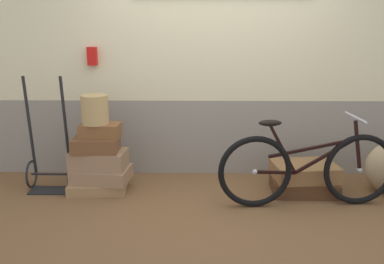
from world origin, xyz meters
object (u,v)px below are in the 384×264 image
(suitcase_0, at_px, (98,186))
(suitcase_1, at_px, (102,174))
(luggage_trolley, at_px, (50,164))
(suitcase_6, at_px, (304,171))
(suitcase_3, at_px, (96,145))
(suitcase_2, at_px, (99,159))
(suitcase_5, at_px, (304,185))
(bicycle, at_px, (307,169))
(suitcase_4, at_px, (100,130))
(wicker_basket, at_px, (95,110))

(suitcase_0, relative_size, suitcase_1, 1.02)
(luggage_trolley, bearing_deg, suitcase_1, -5.69)
(suitcase_6, bearing_deg, luggage_trolley, 172.70)
(suitcase_3, distance_m, luggage_trolley, 0.58)
(suitcase_0, height_order, suitcase_2, suitcase_2)
(suitcase_3, relative_size, suitcase_5, 0.71)
(suitcase_1, height_order, luggage_trolley, luggage_trolley)
(bicycle, bearing_deg, suitcase_1, 170.37)
(suitcase_3, height_order, suitcase_6, suitcase_3)
(suitcase_2, xyz_separation_m, luggage_trolley, (-0.54, 0.05, -0.08))
(suitcase_2, xyz_separation_m, suitcase_6, (2.16, 0.00, -0.12))
(suitcase_2, relative_size, luggage_trolley, 0.47)
(suitcase_4, distance_m, bicycle, 2.12)
(suitcase_3, relative_size, wicker_basket, 1.56)
(suitcase_6, xyz_separation_m, luggage_trolley, (-2.70, 0.05, 0.04))
(suitcase_4, bearing_deg, bicycle, -7.69)
(suitcase_4, height_order, luggage_trolley, luggage_trolley)
(suitcase_1, bearing_deg, suitcase_3, -146.33)
(suitcase_2, relative_size, suitcase_5, 0.86)
(suitcase_5, bearing_deg, suitcase_0, -178.38)
(suitcase_2, relative_size, suitcase_6, 0.88)
(suitcase_1, height_order, suitcase_2, suitcase_2)
(suitcase_2, xyz_separation_m, wicker_basket, (-0.01, 0.00, 0.53))
(suitcase_3, bearing_deg, bicycle, -8.95)
(suitcase_1, distance_m, suitcase_2, 0.17)
(suitcase_4, relative_size, suitcase_5, 0.62)
(suitcase_1, height_order, suitcase_4, suitcase_4)
(suitcase_0, height_order, luggage_trolley, luggage_trolley)
(suitcase_2, height_order, bicycle, bicycle)
(suitcase_4, relative_size, bicycle, 0.23)
(suitcase_0, distance_m, suitcase_6, 2.19)
(suitcase_2, xyz_separation_m, suitcase_5, (2.16, -0.02, -0.27))
(suitcase_0, distance_m, suitcase_1, 0.13)
(suitcase_3, relative_size, bicycle, 0.27)
(suitcase_2, height_order, luggage_trolley, luggage_trolley)
(suitcase_5, relative_size, bicycle, 0.38)
(suitcase_0, relative_size, suitcase_6, 0.92)
(wicker_basket, bearing_deg, bicycle, -9.59)
(suitcase_0, relative_size, bicycle, 0.34)
(suitcase_1, bearing_deg, luggage_trolley, -179.02)
(suitcase_1, xyz_separation_m, suitcase_4, (0.01, 0.02, 0.48))
(suitcase_0, xyz_separation_m, suitcase_1, (0.04, 0.02, 0.13))
(suitcase_0, distance_m, suitcase_3, 0.46)
(suitcase_4, height_order, bicycle, bicycle)
(suitcase_0, relative_size, suitcase_5, 0.90)
(wicker_basket, bearing_deg, luggage_trolley, 174.41)
(suitcase_1, relative_size, luggage_trolley, 0.48)
(suitcase_4, xyz_separation_m, suitcase_6, (2.13, -0.01, -0.43))
(suitcase_1, distance_m, bicycle, 2.11)
(suitcase_1, bearing_deg, suitcase_4, 77.96)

